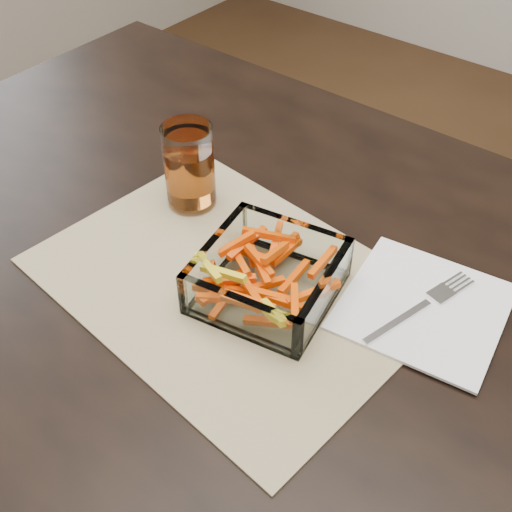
# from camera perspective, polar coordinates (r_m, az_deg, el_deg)

# --- Properties ---
(dining_table) EXTENTS (1.60, 0.90, 0.75)m
(dining_table) POSITION_cam_1_polar(r_m,az_deg,el_deg) (0.80, 6.91, -10.73)
(dining_table) COLOR black
(dining_table) RESTS_ON ground
(placemat) EXTENTS (0.48, 0.37, 0.00)m
(placemat) POSITION_cam_1_polar(r_m,az_deg,el_deg) (0.78, -2.42, -2.25)
(placemat) COLOR tan
(placemat) RESTS_ON dining_table
(glass_bowl) EXTENTS (0.18, 0.18, 0.06)m
(glass_bowl) POSITION_cam_1_polar(r_m,az_deg,el_deg) (0.75, 1.07, -2.04)
(glass_bowl) COLOR white
(glass_bowl) RESTS_ON placemat
(tumbler) EXTENTS (0.07, 0.07, 0.12)m
(tumbler) POSITION_cam_1_polar(r_m,az_deg,el_deg) (0.87, -5.93, 7.69)
(tumbler) COLOR white
(tumbler) RESTS_ON placemat
(napkin) EXTENTS (0.20, 0.20, 0.00)m
(napkin) POSITION_cam_1_polar(r_m,az_deg,el_deg) (0.77, 14.66, -4.40)
(napkin) COLOR white
(napkin) RESTS_ON placemat
(fork) EXTENTS (0.06, 0.17, 0.00)m
(fork) POSITION_cam_1_polar(r_m,az_deg,el_deg) (0.77, 14.59, -4.29)
(fork) COLOR silver
(fork) RESTS_ON napkin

